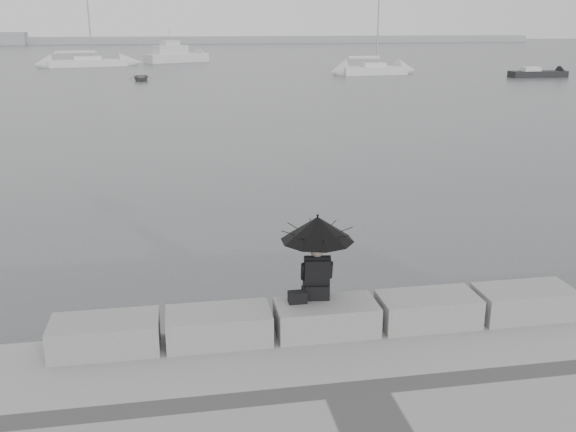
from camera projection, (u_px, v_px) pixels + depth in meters
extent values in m
plane|color=#4A4C4F|center=(319.00, 347.00, 10.80)|extent=(360.00, 360.00, 0.00)
cube|color=gray|center=(105.00, 335.00, 9.60)|extent=(1.60, 0.80, 0.50)
cube|color=gray|center=(219.00, 326.00, 9.88)|extent=(1.60, 0.80, 0.50)
cube|color=gray|center=(326.00, 318.00, 10.16)|extent=(1.60, 0.80, 0.50)
cube|color=gray|center=(428.00, 310.00, 10.44)|extent=(1.60, 0.80, 0.50)
cube|color=gray|center=(524.00, 302.00, 10.73)|extent=(1.60, 0.80, 0.50)
sphere|color=#726056|center=(317.00, 251.00, 10.12)|extent=(0.21, 0.21, 0.21)
cylinder|color=black|center=(317.00, 247.00, 10.09)|extent=(0.02, 0.02, 1.00)
cone|color=black|center=(317.00, 229.00, 10.00)|extent=(1.17, 1.17, 0.39)
sphere|color=black|center=(318.00, 215.00, 9.94)|extent=(0.04, 0.04, 0.04)
cube|color=black|center=(297.00, 297.00, 10.09)|extent=(0.29, 0.17, 0.19)
cube|color=#929597|center=(180.00, 40.00, 156.58)|extent=(180.00, 6.00, 1.60)
cube|color=silver|center=(88.00, 64.00, 77.15)|extent=(9.42, 4.49, 0.90)
cube|color=silver|center=(87.00, 58.00, 76.98)|extent=(3.48, 2.31, 0.50)
cylinder|color=gray|center=(83.00, 7.00, 75.27)|extent=(0.16, 0.16, 12.00)
cylinder|color=gray|center=(87.00, 53.00, 76.79)|extent=(5.00, 1.31, 0.10)
cube|color=silver|center=(373.00, 71.00, 65.61)|extent=(6.90, 3.06, 0.90)
cube|color=silver|center=(373.00, 65.00, 65.44)|extent=(2.49, 1.83, 0.50)
cylinder|color=gray|center=(375.00, 5.00, 63.73)|extent=(0.16, 0.16, 12.00)
cylinder|color=gray|center=(373.00, 58.00, 65.25)|extent=(3.76, 0.48, 0.10)
cube|color=silver|center=(177.00, 58.00, 85.28)|extent=(8.70, 6.33, 1.20)
cube|color=silver|center=(176.00, 50.00, 84.96)|extent=(4.72, 3.87, 1.20)
cube|color=silver|center=(176.00, 43.00, 84.70)|extent=(2.59, 2.38, 0.60)
cylinder|color=gray|center=(175.00, 34.00, 84.38)|extent=(0.08, 0.08, 1.60)
cube|color=black|center=(538.00, 75.00, 62.54)|extent=(5.63, 1.62, 0.70)
cube|color=silver|center=(538.00, 69.00, 62.39)|extent=(1.69, 1.21, 0.50)
imported|color=gray|center=(141.00, 78.00, 59.06)|extent=(3.16, 1.45, 0.53)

